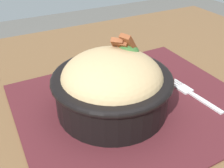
% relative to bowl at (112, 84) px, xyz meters
% --- Properties ---
extents(table, '(1.02, 0.90, 0.76)m').
position_rel_bowl_xyz_m(table, '(0.07, -0.02, -0.14)').
color(table, brown).
rests_on(table, ground_plane).
extents(placemat, '(0.40, 0.34, 0.00)m').
position_rel_bowl_xyz_m(placemat, '(0.04, -0.00, -0.05)').
color(placemat, '#47191E').
rests_on(placemat, table).
extents(bowl, '(0.24, 0.24, 0.13)m').
position_rel_bowl_xyz_m(bowl, '(0.00, 0.00, 0.00)').
color(bowl, black).
rests_on(bowl, placemat).
extents(fork, '(0.03, 0.13, 0.00)m').
position_rel_bowl_xyz_m(fork, '(0.15, -0.03, -0.05)').
color(fork, silver).
rests_on(fork, placemat).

